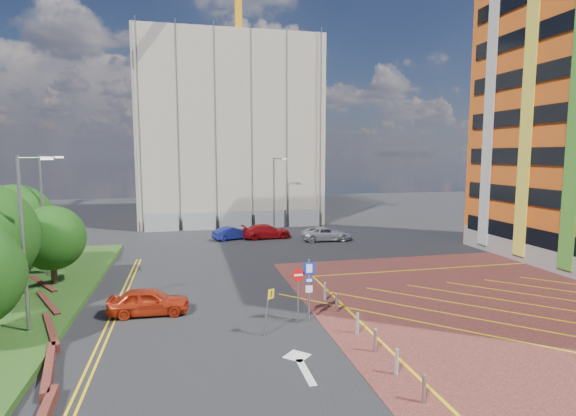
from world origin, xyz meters
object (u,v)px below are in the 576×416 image
object	(u,v)px
car_silver_back	(327,234)
warning_sign	(268,306)
lamp_left_far	(44,211)
sign_cluster	(305,284)
tree_c	(52,238)
lamp_back	(275,191)
car_red_left	(149,301)
tree_d	(15,222)
car_blue_back	(232,233)
lamp_left_near	(24,237)
car_red_back	(266,231)

from	to	relation	value
car_silver_back	warning_sign	bearing A→B (deg)	160.40
lamp_left_far	sign_cluster	world-z (taller)	lamp_left_far
tree_c	lamp_back	distance (m)	25.19
car_red_left	tree_d	bearing A→B (deg)	47.80
tree_d	car_blue_back	world-z (taller)	tree_d
lamp_back	lamp_left_near	bearing A→B (deg)	-122.40
tree_d	sign_cluster	world-z (taller)	tree_d
lamp_left_far	car_silver_back	bearing A→B (deg)	22.39
car_red_left	car_red_back	world-z (taller)	car_red_back
car_red_left	car_red_back	size ratio (longest dim) A/B	0.85
warning_sign	car_red_back	xyz separation A→B (m)	(4.17, 23.90, -0.72)
tree_c	lamp_back	xyz separation A→B (m)	(17.58, 18.00, 1.17)
tree_c	lamp_left_near	world-z (taller)	lamp_left_near
lamp_left_far	warning_sign	distance (m)	17.91
tree_d	car_blue_back	bearing A→B (deg)	34.81
lamp_back	car_blue_back	xyz separation A→B (m)	(-5.10, -4.24, -3.73)
lamp_back	car_red_back	bearing A→B (deg)	-111.23
lamp_left_far	car_blue_back	xyz separation A→B (m)	(13.40, 11.76, -4.03)
lamp_left_near	sign_cluster	xyz separation A→B (m)	(12.72, -1.02, -2.71)
lamp_left_far	sign_cluster	bearing A→B (deg)	-36.82
lamp_left_near	car_red_back	world-z (taller)	lamp_left_near
tree_c	warning_sign	distance (m)	15.68
lamp_back	car_silver_back	distance (m)	8.63
tree_d	warning_sign	xyz separation A→B (m)	(14.70, -13.29, -2.44)
lamp_back	car_red_back	distance (m)	5.96
sign_cluster	car_red_left	bearing A→B (deg)	159.30
car_red_back	car_silver_back	distance (m)	6.01
sign_cluster	lamp_left_near	bearing A→B (deg)	175.44
car_red_left	car_blue_back	distance (m)	20.87
lamp_back	warning_sign	world-z (taller)	lamp_back
lamp_left_near	tree_c	bearing A→B (deg)	97.69
tree_c	car_blue_back	xyz separation A→B (m)	(12.48, 13.76, -2.57)
lamp_left_near	lamp_back	distance (m)	30.80
tree_c	lamp_left_near	distance (m)	8.20
tree_c	warning_sign	world-z (taller)	tree_c
lamp_left_far	sign_cluster	xyz separation A→B (m)	(14.72, -11.02, -2.71)
lamp_left_far	warning_sign	world-z (taller)	lamp_left_far
car_red_back	car_red_left	bearing A→B (deg)	148.71
lamp_back	sign_cluster	size ratio (longest dim) A/B	2.50
lamp_left_far	lamp_back	bearing A→B (deg)	40.86
warning_sign	car_blue_back	bearing A→B (deg)	88.15
warning_sign	car_silver_back	distance (m)	23.56
sign_cluster	warning_sign	world-z (taller)	sign_cluster
tree_c	sign_cluster	bearing A→B (deg)	-33.16
lamp_back	car_silver_back	bearing A→B (deg)	-60.91
lamp_back	car_red_left	xyz separation A→B (m)	(-11.45, -24.12, -3.66)
car_red_back	car_blue_back	bearing A→B (deg)	82.30
lamp_left_near	car_red_back	size ratio (longest dim) A/B	1.64
tree_d	lamp_left_near	size ratio (longest dim) A/B	0.76
lamp_left_far	sign_cluster	size ratio (longest dim) A/B	2.50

